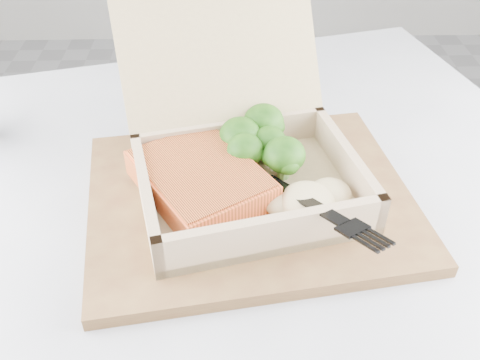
{
  "coord_description": "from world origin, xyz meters",
  "views": [
    {
      "loc": [
        0.08,
        -0.47,
        1.11
      ],
      "look_at": [
        0.1,
        -0.06,
        0.78
      ],
      "focal_mm": 40.0,
      "sensor_mm": 36.0,
      "label": 1
    }
  ],
  "objects": [
    {
      "name": "cafe_table",
      "position": [
        0.1,
        -0.08,
        0.54
      ],
      "size": [
        0.98,
        0.98,
        0.73
      ],
      "rotation": [
        0.0,
        0.0,
        0.25
      ],
      "color": "black",
      "rests_on": "floor"
    },
    {
      "name": "serving_tray",
      "position": [
        0.11,
        -0.05,
        0.74
      ],
      "size": [
        0.37,
        0.31,
        0.01
      ],
      "primitive_type": "cube",
      "rotation": [
        0.0,
        0.0,
        0.15
      ],
      "color": "brown",
      "rests_on": "cafe_table"
    },
    {
      "name": "takeout_container",
      "position": [
        0.1,
        -0.01,
        0.79
      ],
      "size": [
        0.27,
        0.31,
        0.19
      ],
      "rotation": [
        0.0,
        0.0,
        0.23
      ],
      "color": "tan",
      "rests_on": "serving_tray"
    },
    {
      "name": "salmon_fillet",
      "position": [
        0.06,
        -0.05,
        0.77
      ],
      "size": [
        0.16,
        0.17,
        0.03
      ],
      "primitive_type": "cube",
      "rotation": [
        0.0,
        0.0,
        0.55
      ],
      "color": "orange",
      "rests_on": "takeout_container"
    },
    {
      "name": "broccoli_pile",
      "position": [
        0.13,
        -0.0,
        0.78
      ],
      "size": [
        0.11,
        0.11,
        0.04
      ],
      "primitive_type": null,
      "color": "#357219",
      "rests_on": "takeout_container"
    },
    {
      "name": "mashed_potatoes",
      "position": [
        0.16,
        -0.09,
        0.77
      ],
      "size": [
        0.08,
        0.07,
        0.03
      ],
      "primitive_type": "ellipsoid",
      "color": "#D0BA87",
      "rests_on": "takeout_container"
    },
    {
      "name": "plastic_fork",
      "position": [
        0.14,
        -0.08,
        0.78
      ],
      "size": [
        0.1,
        0.16,
        0.03
      ],
      "rotation": [
        0.0,
        0.0,
        3.67
      ],
      "color": "black",
      "rests_on": "mashed_potatoes"
    },
    {
      "name": "receipt",
      "position": [
        0.08,
        0.15,
        0.73
      ],
      "size": [
        0.08,
        0.14,
        0.0
      ],
      "primitive_type": "cube",
      "rotation": [
        0.0,
        0.0,
        -0.1
      ],
      "color": "white",
      "rests_on": "cafe_table"
    }
  ]
}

